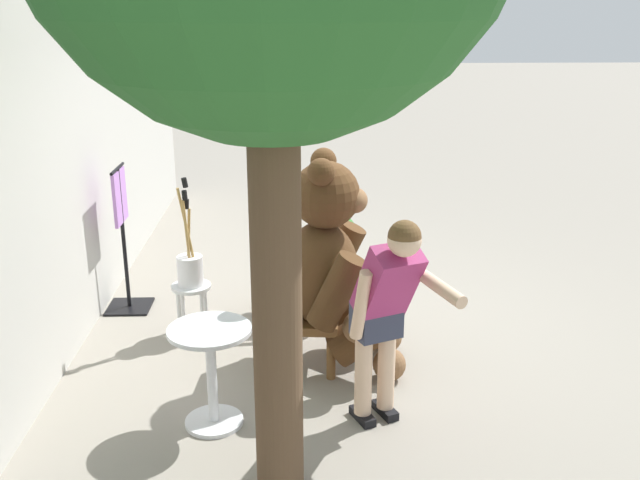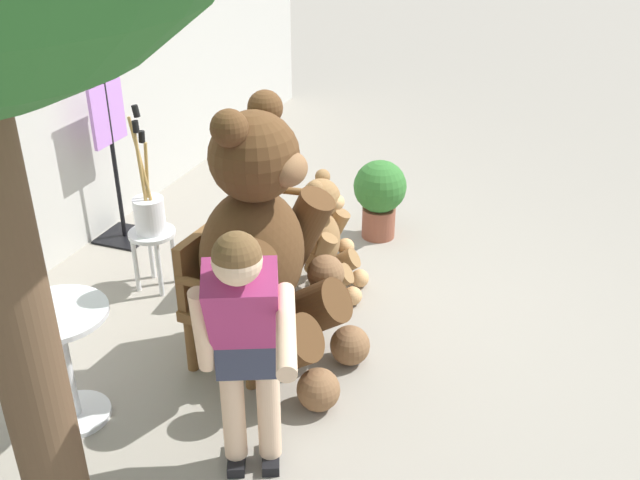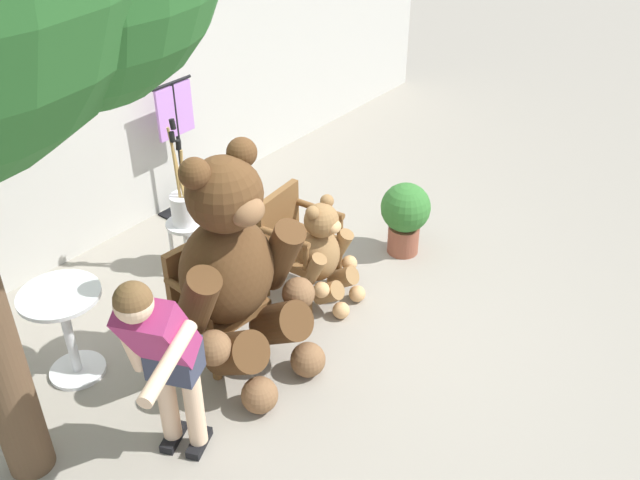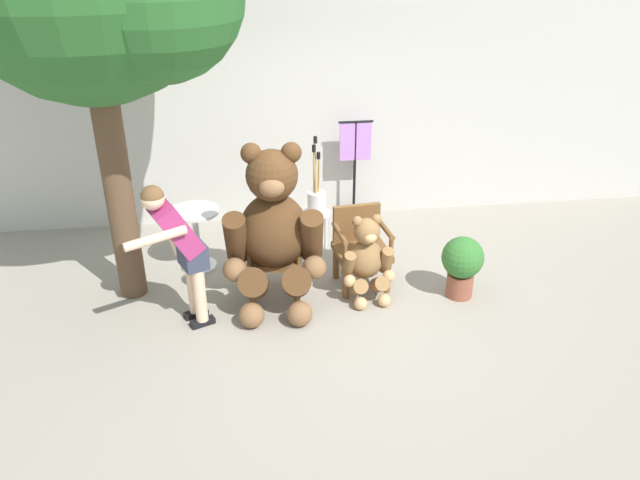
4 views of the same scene
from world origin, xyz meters
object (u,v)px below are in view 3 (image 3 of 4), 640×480
at_px(white_stool, 187,233).
at_px(potted_plant, 405,214).
at_px(teddy_bear_small, 324,254).
at_px(person_visitor, 162,351).
at_px(round_side_table, 66,324).
at_px(brush_bucket, 183,204).
at_px(teddy_bear_large, 235,269).
at_px(wooden_chair_right, 295,241).
at_px(wooden_chair_left, 213,296).
at_px(clothing_display_stand, 179,148).

relative_size(white_stool, potted_plant, 0.68).
height_order(teddy_bear_small, person_visitor, person_visitor).
bearing_deg(round_side_table, potted_plant, -19.75).
bearing_deg(brush_bucket, potted_plant, -44.20).
bearing_deg(potted_plant, teddy_bear_large, 175.79).
distance_m(white_stool, potted_plant, 1.90).
relative_size(wooden_chair_right, brush_bucket, 0.91).
bearing_deg(wooden_chair_left, wooden_chair_right, -0.01).
bearing_deg(teddy_bear_large, wooden_chair_right, 16.18).
bearing_deg(round_side_table, wooden_chair_right, -18.12).
relative_size(wooden_chair_right, teddy_bear_large, 0.50).
relative_size(person_visitor, white_stool, 3.31).
xyz_separation_m(wooden_chair_left, clothing_display_stand, (1.16, 1.60, 0.26)).
distance_m(wooden_chair_right, brush_bucket, 0.99).
xyz_separation_m(teddy_bear_small, white_stool, (-0.37, 1.20, -0.10)).
bearing_deg(round_side_table, teddy_bear_large, -45.73).
height_order(wooden_chair_left, white_stool, wooden_chair_left).
xyz_separation_m(person_visitor, clothing_display_stand, (2.07, 2.17, -0.19)).
bearing_deg(white_stool, potted_plant, -44.21).
bearing_deg(potted_plant, brush_bucket, 135.80).
xyz_separation_m(round_side_table, clothing_display_stand, (2.00, 1.02, 0.27)).
distance_m(teddy_bear_small, potted_plant, 1.00).
relative_size(teddy_bear_small, brush_bucket, 0.98).
relative_size(person_visitor, potted_plant, 2.24).
relative_size(wooden_chair_right, round_side_table, 1.19).
relative_size(wooden_chair_right, person_visitor, 0.57).
distance_m(teddy_bear_large, potted_plant, 2.00).
distance_m(teddy_bear_large, white_stool, 1.40).
height_order(wooden_chair_left, brush_bucket, brush_bucket).
relative_size(wooden_chair_left, clothing_display_stand, 0.63).
relative_size(person_visitor, round_side_table, 2.11).
height_order(wooden_chair_right, teddy_bear_small, teddy_bear_small).
height_order(brush_bucket, potted_plant, brush_bucket).
xyz_separation_m(teddy_bear_small, person_visitor, (-1.85, -0.28, 0.45)).
bearing_deg(brush_bucket, round_side_table, -166.90).
height_order(wooden_chair_right, person_visitor, person_visitor).
bearing_deg(potted_plant, wooden_chair_left, 167.84).
bearing_deg(teddy_bear_large, clothing_display_stand, 58.01).
height_order(wooden_chair_right, round_side_table, wooden_chair_right).
distance_m(teddy_bear_large, teddy_bear_small, 1.03).
relative_size(wooden_chair_left, brush_bucket, 0.91).
bearing_deg(clothing_display_stand, person_visitor, -133.58).
xyz_separation_m(person_visitor, round_side_table, (0.07, 1.16, -0.46)).
bearing_deg(teddy_bear_small, wooden_chair_right, 92.24).
distance_m(wooden_chair_right, teddy_bear_small, 0.29).
bearing_deg(round_side_table, brush_bucket, 13.10).
bearing_deg(teddy_bear_large, wooden_chair_left, 87.49).
height_order(teddy_bear_large, person_visitor, teddy_bear_large).
height_order(round_side_table, potted_plant, round_side_table).
relative_size(white_stool, clothing_display_stand, 0.34).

